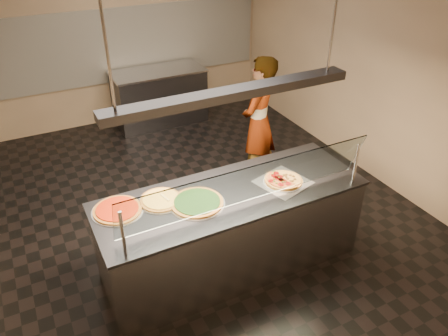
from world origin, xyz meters
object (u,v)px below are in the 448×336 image
half_pizza_pepperoni (276,181)px  half_pizza_sausage (291,178)px  sneeze_guard (250,184)px  pizza_spatula (171,198)px  prep_table (160,96)px  serving_counter (231,230)px  worker (259,123)px  pizza_cheese (161,199)px  pizza_spinach (197,202)px  heat_lamp_housing (233,93)px  pizza_tomato (117,210)px  perforated_tray (283,182)px

half_pizza_pepperoni → half_pizza_sausage: half_pizza_pepperoni is taller
sneeze_guard → pizza_spatula: size_ratio=10.67×
prep_table → serving_counter: bearing=-98.6°
half_pizza_pepperoni → worker: (0.64, 1.39, -0.09)m
pizza_spatula → prep_table: bearing=72.4°
half_pizza_pepperoni → pizza_cheese: half_pizza_pepperoni is taller
pizza_spinach → prep_table: bearing=75.9°
heat_lamp_housing → sneeze_guard: bearing=-90.0°
half_pizza_pepperoni → pizza_tomato: (-1.52, 0.29, -0.02)m
half_pizza_sausage → worker: (0.46, 1.39, -0.08)m
sneeze_guard → pizza_spatula: 0.79m
half_pizza_sausage → pizza_tomato: half_pizza_sausage is taller
half_pizza_sausage → pizza_spatula: (-1.21, 0.21, 0.00)m
pizza_cheese → pizza_spatula: (0.08, -0.05, 0.01)m
perforated_tray → heat_lamp_housing: size_ratio=0.24×
perforated_tray → worker: (0.55, 1.39, -0.06)m
pizza_cheese → heat_lamp_housing: size_ratio=0.18×
half_pizza_sausage → prep_table: bearing=91.1°
pizza_cheese → perforated_tray: bearing=-12.1°
pizza_tomato → prep_table: size_ratio=0.30×
prep_table → half_pizza_pepperoni: bearing=-91.6°
pizza_tomato → worker: (2.16, 1.10, -0.07)m
half_pizza_pepperoni → heat_lamp_housing: (-0.46, 0.08, 0.99)m
sneeze_guard → heat_lamp_housing: heat_lamp_housing is taller
pizza_spinach → heat_lamp_housing: bearing=2.4°
pizza_spinach → pizza_cheese: pizza_spinach is taller
pizza_spinach → pizza_spatula: bearing=142.8°
sneeze_guard → worker: 2.01m
half_pizza_pepperoni → worker: bearing=65.3°
half_pizza_sausage → pizza_tomato: size_ratio=0.88×
sneeze_guard → heat_lamp_housing: 0.80m
serving_counter → pizza_tomato: (-1.06, 0.21, 0.48)m
pizza_spinach → pizza_tomato: bearing=161.9°
sneeze_guard → perforated_tray: (0.55, 0.27, -0.29)m
sneeze_guard → pizza_tomato: 1.23m
pizza_spinach → worker: bearing=42.1°
half_pizza_pepperoni → pizza_cheese: size_ratio=0.98×
perforated_tray → pizza_cheese: (-1.20, 0.26, 0.01)m
serving_counter → perforated_tray: bearing=-7.9°
half_pizza_sausage → sneeze_guard: bearing=-157.3°
half_pizza_sausage → pizza_spinach: 1.01m
worker → prep_table: bearing=-112.9°
serving_counter → heat_lamp_housing: heat_lamp_housing is taller
sneeze_guard → half_pizza_sausage: sneeze_guard is taller
perforated_tray → prep_table: bearing=89.8°
prep_table → worker: bearing=-77.5°
pizza_tomato → worker: worker is taller
pizza_cheese → heat_lamp_housing: (0.66, -0.18, 1.01)m
serving_counter → worker: bearing=50.1°
pizza_tomato → pizza_cheese: bearing=-4.0°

